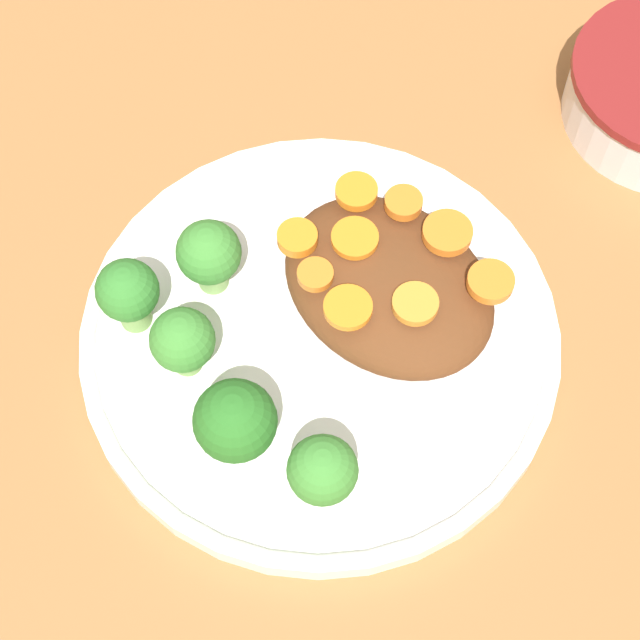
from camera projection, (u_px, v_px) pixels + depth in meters
ground_plane at (320, 345)px, 0.58m from camera, size 4.00×4.00×0.00m
plate at (320, 337)px, 0.57m from camera, size 0.26×0.26×0.02m
stew_mound at (389, 285)px, 0.56m from camera, size 0.12×0.10×0.04m
broccoli_floret_0 at (183, 342)px, 0.54m from camera, size 0.03×0.03×0.04m
broccoli_floret_1 at (235, 422)px, 0.51m from camera, size 0.04×0.04×0.05m
broccoli_floret_2 at (209, 255)px, 0.56m from camera, size 0.03×0.03×0.05m
broccoli_floret_3 at (128, 293)px, 0.55m from camera, size 0.03×0.03×0.05m
broccoli_floret_4 at (323, 471)px, 0.50m from camera, size 0.03×0.03×0.05m
carrot_slice_0 at (415, 304)px, 0.53m from camera, size 0.02×0.02×0.00m
carrot_slice_1 at (447, 233)px, 0.55m from camera, size 0.03×0.03×0.01m
carrot_slice_2 at (315, 275)px, 0.54m from camera, size 0.02×0.02×0.00m
carrot_slice_3 at (404, 203)px, 0.56m from camera, size 0.02×0.02×0.01m
carrot_slice_4 at (355, 238)px, 0.55m from camera, size 0.02×0.02×0.00m
carrot_slice_5 at (491, 282)px, 0.54m from camera, size 0.02×0.02×0.01m
carrot_slice_6 at (348, 307)px, 0.53m from camera, size 0.02×0.02×0.00m
carrot_slice_7 at (297, 238)px, 0.55m from camera, size 0.02×0.02×0.01m
carrot_slice_8 at (356, 191)px, 0.56m from camera, size 0.02×0.02×0.01m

